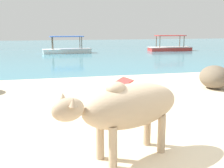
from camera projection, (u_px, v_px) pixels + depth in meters
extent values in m
cube|color=beige|center=(169.00, 155.00, 4.25)|extent=(18.00, 14.00, 0.04)
cube|color=teal|center=(65.00, 49.00, 25.19)|extent=(60.00, 36.00, 0.03)
cylinder|color=tan|center=(113.00, 148.00, 3.77)|extent=(0.12, 0.12, 0.60)
cylinder|color=tan|center=(100.00, 139.00, 4.04)|extent=(0.12, 0.12, 0.60)
cylinder|color=tan|center=(162.00, 134.00, 4.26)|extent=(0.12, 0.12, 0.60)
cylinder|color=tan|center=(147.00, 127.00, 4.53)|extent=(0.12, 0.12, 0.60)
ellipsoid|color=tan|center=(132.00, 106.00, 4.05)|extent=(1.76, 1.14, 0.66)
ellipsoid|color=tan|center=(68.00, 110.00, 3.48)|extent=(0.50, 0.40, 0.31)
cone|color=tan|center=(73.00, 102.00, 3.33)|extent=(0.14, 0.14, 0.11)
cone|color=tan|center=(63.00, 97.00, 3.58)|extent=(0.14, 0.14, 0.11)
ellipsoid|color=tan|center=(116.00, 89.00, 3.84)|extent=(0.38, 0.35, 0.22)
cylinder|color=brown|center=(133.00, 99.00, 7.26)|extent=(0.04, 0.04, 0.14)
cylinder|color=brown|center=(144.00, 103.00, 6.81)|extent=(0.04, 0.04, 0.14)
cylinder|color=brown|center=(119.00, 97.00, 7.07)|extent=(0.04, 0.04, 0.34)
cylinder|color=brown|center=(129.00, 101.00, 6.61)|extent=(0.04, 0.04, 0.34)
cube|color=red|center=(131.00, 95.00, 6.91)|extent=(0.53, 0.60, 0.21)
cube|color=red|center=(120.00, 84.00, 6.71)|extent=(0.56, 0.61, 0.23)
ellipsoid|color=#756651|center=(215.00, 77.00, 8.72)|extent=(1.10, 1.19, 0.74)
cube|color=#C63833|center=(170.00, 49.00, 23.33)|extent=(3.61, 1.14, 0.28)
cube|color=white|center=(170.00, 47.00, 23.30)|extent=(3.68, 1.19, 0.04)
cylinder|color=brown|center=(180.00, 41.00, 23.81)|extent=(0.06, 0.06, 0.95)
cylinder|color=brown|center=(184.00, 42.00, 23.08)|extent=(0.06, 0.06, 0.95)
cylinder|color=brown|center=(156.00, 42.00, 23.33)|extent=(0.06, 0.06, 0.95)
cylinder|color=brown|center=(160.00, 42.00, 22.60)|extent=(0.06, 0.06, 0.95)
cube|color=red|center=(170.00, 36.00, 23.10)|extent=(2.53, 0.96, 0.06)
cube|color=white|center=(67.00, 51.00, 21.17)|extent=(3.66, 1.31, 0.28)
cube|color=white|center=(67.00, 49.00, 21.14)|extent=(3.73, 1.37, 0.04)
cylinder|color=brown|center=(53.00, 44.00, 20.38)|extent=(0.06, 0.06, 0.95)
cylinder|color=brown|center=(52.00, 43.00, 21.10)|extent=(0.06, 0.06, 0.95)
cylinder|color=brown|center=(82.00, 43.00, 21.00)|extent=(0.06, 0.06, 0.95)
cylinder|color=brown|center=(80.00, 43.00, 21.72)|extent=(0.06, 0.06, 0.95)
cube|color=#3D66C6|center=(67.00, 36.00, 20.95)|extent=(2.57, 1.08, 0.06)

